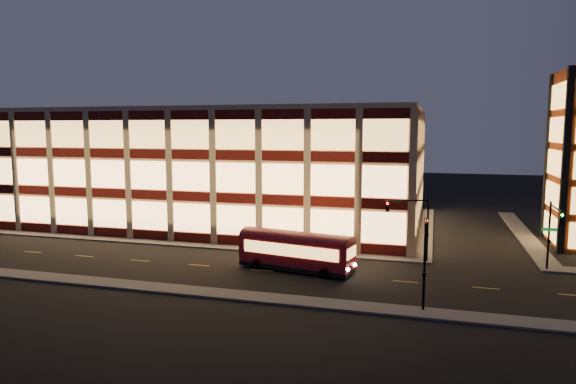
% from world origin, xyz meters
% --- Properties ---
extents(ground, '(200.00, 200.00, 0.00)m').
position_xyz_m(ground, '(0.00, 0.00, 0.00)').
color(ground, black).
rests_on(ground, ground).
extents(sidewalk_office_south, '(54.00, 2.00, 0.15)m').
position_xyz_m(sidewalk_office_south, '(-3.00, 1.00, 0.07)').
color(sidewalk_office_south, '#514F4C').
rests_on(sidewalk_office_south, ground).
extents(sidewalk_office_east, '(2.00, 30.00, 0.15)m').
position_xyz_m(sidewalk_office_east, '(23.00, 17.00, 0.07)').
color(sidewalk_office_east, '#514F4C').
rests_on(sidewalk_office_east, ground).
extents(sidewalk_tower_west, '(2.00, 30.00, 0.15)m').
position_xyz_m(sidewalk_tower_west, '(34.00, 17.00, 0.07)').
color(sidewalk_tower_west, '#514F4C').
rests_on(sidewalk_tower_west, ground).
extents(sidewalk_near, '(100.00, 2.00, 0.15)m').
position_xyz_m(sidewalk_near, '(0.00, -13.00, 0.07)').
color(sidewalk_near, '#514F4C').
rests_on(sidewalk_near, ground).
extents(office_building, '(50.45, 30.45, 14.50)m').
position_xyz_m(office_building, '(-2.91, 16.91, 7.25)').
color(office_building, tan).
rests_on(office_building, ground).
extents(traffic_signal_far, '(3.79, 1.87, 6.00)m').
position_xyz_m(traffic_signal_far, '(22.21, 0.24, 4.11)').
color(traffic_signal_far, black).
rests_on(traffic_signal_far, ground).
extents(traffic_signal_right, '(1.20, 4.37, 6.00)m').
position_xyz_m(traffic_signal_right, '(33.50, -0.62, 4.10)').
color(traffic_signal_right, black).
rests_on(traffic_signal_right, ground).
extents(traffic_signal_near, '(0.32, 4.45, 6.00)m').
position_xyz_m(traffic_signal_near, '(23.50, -11.03, 4.13)').
color(traffic_signal_near, black).
rests_on(traffic_signal_near, ground).
extents(trolley_bus, '(10.29, 4.33, 3.39)m').
position_xyz_m(trolley_bus, '(12.73, -5.10, 1.88)').
color(trolley_bus, maroon).
rests_on(trolley_bus, ground).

